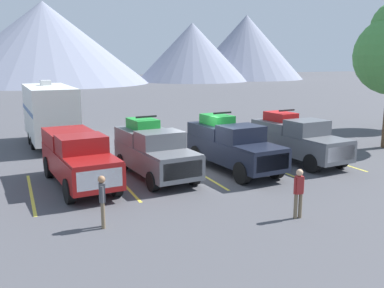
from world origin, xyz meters
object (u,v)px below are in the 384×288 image
person_a (299,190)px  pickup_truck_d (297,138)px  camper_trailer_a (50,112)px  pickup_truck_c (231,144)px  pickup_truck_b (153,150)px  person_b (102,198)px  pickup_truck_a (78,157)px

person_a → pickup_truck_d: bearing=53.8°
pickup_truck_d → camper_trailer_a: size_ratio=0.70×
pickup_truck_c → pickup_truck_b: bearing=173.8°
pickup_truck_b → pickup_truck_d: bearing=-1.1°
pickup_truck_d → camper_trailer_a: (-11.07, 9.15, 0.84)m
person_a → person_b: size_ratio=1.00×
pickup_truck_d → person_a: bearing=-126.2°
pickup_truck_c → camper_trailer_a: size_ratio=0.72×
pickup_truck_b → pickup_truck_c: (3.68, -0.40, 0.05)m
pickup_truck_c → person_a: size_ratio=3.48×
person_b → pickup_truck_c: bearing=33.4°
pickup_truck_a → person_b: 4.96m
pickup_truck_a → pickup_truck_d: (10.81, -0.11, -0.00)m
pickup_truck_a → person_b: pickup_truck_a is taller
pickup_truck_b → camper_trailer_a: 9.70m
pickup_truck_a → pickup_truck_d: pickup_truck_d is taller
camper_trailer_a → person_b: camper_trailer_a is taller
pickup_truck_a → person_b: (-0.02, -4.96, -0.23)m
pickup_truck_d → person_b: pickup_truck_d is taller
pickup_truck_a → person_b: bearing=-90.2°
camper_trailer_a → person_a: 16.95m
pickup_truck_b → person_a: (2.75, -6.71, -0.22)m
pickup_truck_a → person_a: 8.99m
camper_trailer_a → person_b: size_ratio=4.86×
pickup_truck_a → person_a: size_ratio=3.60×
pickup_truck_a → pickup_truck_b: pickup_truck_b is taller
person_a → person_b: bearing=164.1°
pickup_truck_a → pickup_truck_c: 6.96m
pickup_truck_b → person_a: size_ratio=3.26×
pickup_truck_b → person_a: pickup_truck_b is taller
pickup_truck_a → pickup_truck_b: (3.27, 0.04, -0.01)m
pickup_truck_a → pickup_truck_d: bearing=-0.6°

